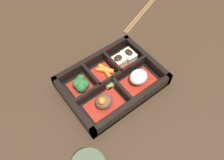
# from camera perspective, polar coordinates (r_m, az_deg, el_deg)

# --- Properties ---
(ground_plane) EXTENTS (3.00, 3.00, 0.00)m
(ground_plane) POSITION_cam_1_polar(r_m,az_deg,el_deg) (0.62, 0.00, -1.29)
(ground_plane) COLOR #382619
(bento_base) EXTENTS (0.27, 0.20, 0.01)m
(bento_base) POSITION_cam_1_polar(r_m,az_deg,el_deg) (0.62, 0.00, -1.04)
(bento_base) COLOR black
(bento_base) RESTS_ON ground_plane
(bento_rim) EXTENTS (0.27, 0.20, 0.04)m
(bento_rim) POSITION_cam_1_polar(r_m,az_deg,el_deg) (0.61, -0.10, -0.14)
(bento_rim) COLOR black
(bento_rim) RESTS_ON ground_plane
(bowl_rice) EXTENTS (0.10, 0.06, 0.05)m
(bowl_rice) POSITION_cam_1_polar(r_m,az_deg,el_deg) (0.60, 6.86, 0.46)
(bowl_rice) COLOR maroon
(bowl_rice) RESTS_ON bento_base
(bowl_stew) EXTENTS (0.10, 0.06, 0.05)m
(bowl_stew) POSITION_cam_1_polar(r_m,az_deg,el_deg) (0.57, -2.17, -5.84)
(bowl_stew) COLOR maroon
(bowl_stew) RESTS_ON bento_base
(bowl_tofu) EXTENTS (0.08, 0.06, 0.04)m
(bowl_tofu) POSITION_cam_1_polar(r_m,az_deg,el_deg) (0.65, 2.91, 5.55)
(bowl_tofu) COLOR maroon
(bowl_tofu) RESTS_ON bento_base
(bowl_carrots) EXTENTS (0.06, 0.07, 0.02)m
(bowl_carrots) POSITION_cam_1_polar(r_m,az_deg,el_deg) (0.63, -2.03, 2.14)
(bowl_carrots) COLOR maroon
(bowl_carrots) RESTS_ON bento_base
(bowl_greens) EXTENTS (0.06, 0.06, 0.03)m
(bowl_greens) POSITION_cam_1_polar(r_m,az_deg,el_deg) (0.60, -8.15, -1.10)
(bowl_greens) COLOR maroon
(bowl_greens) RESTS_ON bento_base
(bowl_pickles) EXTENTS (0.04, 0.03, 0.01)m
(bowl_pickles) POSITION_cam_1_polar(r_m,az_deg,el_deg) (0.61, -0.31, -0.86)
(bowl_pickles) COLOR maroon
(bowl_pickles) RESTS_ON bento_base
(chopsticks) EXTENTS (0.22, 0.09, 0.01)m
(chopsticks) POSITION_cam_1_polar(r_m,az_deg,el_deg) (0.83, 7.56, 16.86)
(chopsticks) COLOR brown
(chopsticks) RESTS_ON ground_plane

